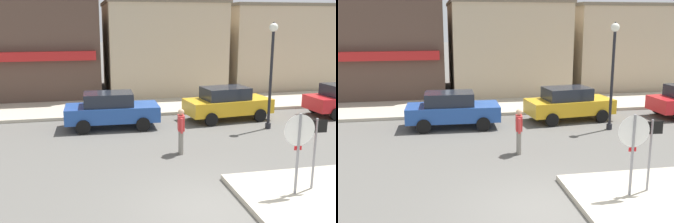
{
  "view_description": "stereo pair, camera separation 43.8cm",
  "coord_description": "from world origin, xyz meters",
  "views": [
    {
      "loc": [
        -3.03,
        -8.47,
        4.56
      ],
      "look_at": [
        -0.21,
        4.5,
        1.5
      ],
      "focal_mm": 42.0,
      "sensor_mm": 36.0,
      "label": 1
    },
    {
      "loc": [
        -2.6,
        -8.56,
        4.56
      ],
      "look_at": [
        -0.21,
        4.5,
        1.5
      ],
      "focal_mm": 42.0,
      "sensor_mm": 36.0,
      "label": 2
    }
  ],
  "objects": [
    {
      "name": "stop_sign",
      "position": [
        2.26,
        0.18,
        1.52
      ],
      "size": [
        0.82,
        0.09,
        2.3
      ],
      "color": "gray",
      "rests_on": "ground"
    },
    {
      "name": "pedestrian_crossing_near",
      "position": [
        0.22,
        4.31,
        0.87
      ],
      "size": [
        0.27,
        0.56,
        1.61
      ],
      "color": "gray",
      "rests_on": "ground"
    },
    {
      "name": "building_corner_shop",
      "position": [
        -7.38,
        18.55,
        3.51
      ],
      "size": [
        11.05,
        9.59,
        7.01
      ],
      "color": "brown",
      "rests_on": "ground"
    },
    {
      "name": "ground_plane",
      "position": [
        0.0,
        0.0,
        0.0
      ],
      "size": [
        160.0,
        160.0,
        0.0
      ],
      "primitive_type": "plane",
      "color": "#5B5954"
    },
    {
      "name": "kerb_far",
      "position": [
        0.0,
        12.02,
        0.07
      ],
      "size": [
        80.0,
        4.0,
        0.15
      ],
      "primitive_type": "cube",
      "color": "#B7AD99",
      "rests_on": "ground"
    },
    {
      "name": "one_way_sign",
      "position": [
        2.86,
        0.36,
        1.33
      ],
      "size": [
        0.6,
        0.07,
        2.1
      ],
      "color": "gray",
      "rests_on": "ground"
    },
    {
      "name": "parked_car_second",
      "position": [
        3.53,
        8.61,
        0.81
      ],
      "size": [
        4.17,
        2.22,
        1.56
      ],
      "color": "gold",
      "rests_on": "ground"
    },
    {
      "name": "building_storefront_left_near",
      "position": [
        2.01,
        17.46,
        2.9
      ],
      "size": [
        7.17,
        7.72,
        5.79
      ],
      "color": "tan",
      "rests_on": "ground"
    },
    {
      "name": "lamp_post",
      "position": [
        4.73,
        6.73,
        2.96
      ],
      "size": [
        0.36,
        0.36,
        4.54
      ],
      "color": "black",
      "rests_on": "ground"
    },
    {
      "name": "building_storefront_left_mid",
      "position": [
        10.67,
        16.69,
        2.84
      ],
      "size": [
        8.96,
        5.15,
        5.67
      ],
      "color": "tan",
      "rests_on": "ground"
    },
    {
      "name": "parked_car_nearest",
      "position": [
        -1.9,
        8.32,
        0.81
      ],
      "size": [
        4.05,
        1.97,
        1.56
      ],
      "color": "#234C9E",
      "rests_on": "ground"
    }
  ]
}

